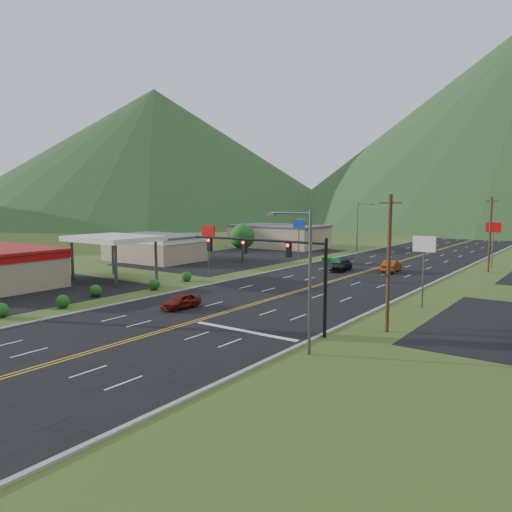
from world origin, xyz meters
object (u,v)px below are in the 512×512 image
Objects in this scene: car_red_far at (391,267)px; streetlight_west at (359,223)px; car_dark_mid at (341,266)px; gas_canopy at (114,239)px; traffic_signal at (277,258)px; car_red_near at (181,302)px; streetlight_east at (305,272)px.

streetlight_west is at bearing -63.18° from car_red_far.
gas_canopy is at bearing -137.43° from car_dark_mid.
traffic_signal is 1.46× the size of streetlight_west.
streetlight_west is (-18.16, 56.00, -0.15)m from traffic_signal.
streetlight_west is at bearing 107.97° from traffic_signal.
car_dark_mid reaches higher than car_red_near.
car_red_near is (7.53, -55.14, -4.52)m from streetlight_west.
streetlight_east is at bearing -69.14° from streetlight_west.
streetlight_east is 37.51m from car_dark_mid.
streetlight_east is 1.00× the size of streetlight_west.
car_red_far reaches higher than car_dark_mid.
traffic_signal is at bearing -1.16° from car_red_near.
car_red_far is (-8.12, 37.22, -4.40)m from streetlight_east.
streetlight_east and streetlight_west have the same top height.
streetlight_east is at bearing -40.39° from traffic_signal.
gas_canopy is at bearing 160.12° from streetlight_east.
streetlight_east is 2.32× the size of car_red_near.
gas_canopy is at bearing -102.13° from streetlight_west.
car_red_far is at bearing 95.88° from traffic_signal.
traffic_signal is 33.71m from car_red_far.
car_dark_mid is (8.71, -25.54, -4.45)m from streetlight_west.
streetlight_east reaches higher than car_red_near.
streetlight_west is 49.10m from gas_canopy.
car_red_near is at bearing -21.80° from gas_canopy.
streetlight_west is 27.49m from car_red_far.
car_dark_mid is (-9.46, 30.46, -4.60)m from traffic_signal.
car_red_near is (17.85, -7.14, -4.21)m from gas_canopy.
gas_canopy is at bearing 164.30° from traffic_signal.
traffic_signal reaches higher than car_red_near.
car_red_near is (-10.64, 0.87, -4.67)m from traffic_signal.
car_red_far is at bearing -57.10° from streetlight_west.
streetlight_east is 1.90× the size of car_red_far.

